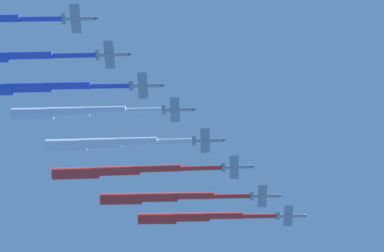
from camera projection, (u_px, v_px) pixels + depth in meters
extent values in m
cylinder|color=#9EA3AD|center=(290.00, 216.00, 239.57)|extent=(8.07, 6.01, 1.13)
cone|color=#1959A5|center=(306.00, 216.00, 239.53)|extent=(1.68, 1.62, 1.07)
cylinder|color=black|center=(275.00, 216.00, 239.61)|extent=(0.97, 1.04, 0.85)
ellipsoid|color=black|center=(296.00, 215.00, 239.95)|extent=(2.01, 1.72, 0.70)
cube|color=#9EA3AD|center=(288.00, 216.00, 239.53)|extent=(6.97, 8.46, 0.38)
cube|color=#1959A5|center=(288.00, 225.00, 241.69)|extent=(2.30, 1.88, 0.12)
cube|color=#1959A5|center=(289.00, 206.00, 237.49)|extent=(2.30, 1.88, 0.12)
cube|color=#9EA3AD|center=(278.00, 216.00, 239.60)|extent=(2.71, 3.26, 0.19)
cube|color=#1959A5|center=(278.00, 214.00, 240.40)|extent=(1.25, 0.93, 1.90)
cylinder|color=red|center=(257.00, 216.00, 239.65)|extent=(10.66, 7.92, 1.44)
cylinder|color=red|center=(224.00, 216.00, 239.56)|extent=(11.07, 8.51, 2.16)
cylinder|color=red|center=(191.00, 217.00, 239.86)|extent=(11.47, 9.11, 2.88)
cylinder|color=red|center=(157.00, 219.00, 240.18)|extent=(11.88, 9.70, 3.60)
cylinder|color=#9EA3AD|center=(264.00, 196.00, 232.61)|extent=(8.06, 5.98, 1.10)
cone|color=#1959A5|center=(281.00, 196.00, 232.58)|extent=(1.66, 1.60, 1.05)
cylinder|color=black|center=(248.00, 196.00, 232.65)|extent=(0.96, 1.02, 0.83)
ellipsoid|color=black|center=(271.00, 195.00, 233.00)|extent=(2.00, 1.70, 0.68)
cube|color=#9EA3AD|center=(262.00, 196.00, 232.58)|extent=(6.97, 8.46, 0.17)
cube|color=#1959A5|center=(262.00, 206.00, 234.63)|extent=(2.29, 1.87, 0.10)
cube|color=#1959A5|center=(263.00, 185.00, 230.64)|extent=(2.29, 1.87, 0.10)
cube|color=#9EA3AD|center=(252.00, 196.00, 232.64)|extent=(2.71, 3.26, 0.11)
cube|color=#1959A5|center=(251.00, 194.00, 233.45)|extent=(1.23, 0.89, 1.90)
cylinder|color=red|center=(229.00, 196.00, 232.69)|extent=(11.16, 8.24, 1.40)
cylinder|color=red|center=(193.00, 196.00, 232.61)|extent=(11.56, 8.82, 2.11)
cylinder|color=red|center=(157.00, 197.00, 232.90)|extent=(11.95, 9.40, 2.81)
cylinder|color=red|center=(121.00, 199.00, 233.21)|extent=(12.35, 9.98, 3.51)
cylinder|color=#9EA3AD|center=(236.00, 167.00, 229.02)|extent=(7.97, 6.14, 1.11)
cone|color=#1959A5|center=(253.00, 167.00, 228.93)|extent=(1.67, 1.62, 1.06)
cylinder|color=black|center=(220.00, 167.00, 229.11)|extent=(0.97, 1.03, 0.84)
ellipsoid|color=black|center=(243.00, 166.00, 229.39)|extent=(1.99, 1.73, 0.69)
cube|color=#9EA3AD|center=(234.00, 167.00, 228.99)|extent=(7.08, 8.40, 0.25)
cube|color=#1959A5|center=(234.00, 178.00, 231.01)|extent=(2.28, 1.91, 0.11)
cube|color=#1959A5|center=(234.00, 156.00, 227.09)|extent=(2.28, 1.91, 0.11)
cube|color=#9EA3AD|center=(223.00, 167.00, 229.09)|extent=(2.76, 3.24, 0.14)
cube|color=#1959A5|center=(223.00, 166.00, 229.91)|extent=(1.22, 0.93, 1.90)
cylinder|color=red|center=(198.00, 168.00, 229.23)|extent=(12.26, 9.33, 1.42)
cylinder|color=red|center=(157.00, 168.00, 229.30)|extent=(12.67, 9.90, 2.13)
cylinder|color=red|center=(117.00, 171.00, 229.73)|extent=(13.08, 10.48, 2.84)
cylinder|color=red|center=(76.00, 173.00, 230.18)|extent=(13.49, 11.06, 3.55)
cylinder|color=#9EA3AD|center=(207.00, 140.00, 224.06)|extent=(8.01, 6.08, 1.11)
cone|color=#1959A5|center=(224.00, 140.00, 223.99)|extent=(1.67, 1.61, 1.06)
cylinder|color=black|center=(191.00, 141.00, 224.13)|extent=(0.97, 1.03, 0.84)
ellipsoid|color=black|center=(214.00, 139.00, 224.44)|extent=(2.00, 1.72, 0.69)
cube|color=#9EA3AD|center=(205.00, 140.00, 224.03)|extent=(7.03, 8.43, 0.25)
cube|color=#1959A5|center=(205.00, 151.00, 226.05)|extent=(2.29, 1.89, 0.11)
cube|color=#1959A5|center=(205.00, 129.00, 222.13)|extent=(2.29, 1.89, 0.11)
cube|color=#9EA3AD|center=(194.00, 141.00, 224.12)|extent=(2.74, 3.25, 0.14)
cube|color=#1959A5|center=(194.00, 139.00, 224.93)|extent=(1.23, 0.92, 1.90)
cylinder|color=white|center=(172.00, 141.00, 224.20)|extent=(10.52, 7.97, 1.42)
cylinder|color=white|center=(137.00, 141.00, 224.20)|extent=(10.93, 8.55, 2.13)
cylinder|color=white|center=(101.00, 143.00, 224.55)|extent=(11.34, 9.13, 2.84)
cylinder|color=white|center=(66.00, 145.00, 224.91)|extent=(11.74, 9.71, 3.55)
cylinder|color=#9EA3AD|center=(177.00, 110.00, 220.43)|extent=(8.04, 6.06, 1.13)
cone|color=#1959A5|center=(194.00, 109.00, 220.37)|extent=(1.68, 1.62, 1.07)
cylinder|color=black|center=(160.00, 110.00, 220.48)|extent=(0.97, 1.04, 0.84)
ellipsoid|color=black|center=(184.00, 109.00, 220.80)|extent=(2.00, 1.72, 0.70)
cube|color=#9EA3AD|center=(175.00, 110.00, 220.39)|extent=(7.01, 8.44, 0.34)
cube|color=#1959A5|center=(175.00, 121.00, 222.53)|extent=(2.29, 1.89, 0.12)
cube|color=#1959A5|center=(174.00, 98.00, 218.37)|extent=(2.29, 1.89, 0.12)
cube|color=#9EA3AD|center=(164.00, 110.00, 220.47)|extent=(2.73, 3.26, 0.18)
cube|color=#1959A5|center=(164.00, 108.00, 221.27)|extent=(1.24, 0.93, 1.90)
cylinder|color=white|center=(141.00, 110.00, 220.54)|extent=(10.64, 8.00, 1.43)
cylinder|color=white|center=(105.00, 110.00, 220.50)|extent=(11.05, 8.59, 2.15)
cylinder|color=white|center=(69.00, 112.00, 220.84)|extent=(11.46, 9.17, 2.87)
cylinder|color=white|center=(33.00, 114.00, 221.19)|extent=(11.87, 9.76, 3.58)
cylinder|color=#9EA3AD|center=(145.00, 85.00, 212.93)|extent=(8.06, 6.02, 1.13)
cone|color=#1959A5|center=(163.00, 85.00, 212.89)|extent=(1.68, 1.62, 1.07)
cylinder|color=black|center=(128.00, 86.00, 212.97)|extent=(0.97, 1.04, 0.85)
ellipsoid|color=black|center=(152.00, 85.00, 213.31)|extent=(2.01, 1.72, 0.70)
cube|color=#9EA3AD|center=(143.00, 86.00, 212.90)|extent=(6.97, 8.46, 0.38)
cube|color=#1959A5|center=(143.00, 97.00, 215.05)|extent=(2.29, 1.88, 0.12)
cube|color=#1959A5|center=(142.00, 73.00, 210.86)|extent=(2.29, 1.88, 0.12)
cube|color=#9EA3AD|center=(131.00, 86.00, 212.96)|extent=(2.72, 3.26, 0.19)
cube|color=#1959A5|center=(131.00, 84.00, 213.76)|extent=(1.25, 0.93, 1.90)
cylinder|color=blue|center=(107.00, 86.00, 213.02)|extent=(11.03, 8.19, 1.44)
cylinder|color=blue|center=(68.00, 86.00, 212.94)|extent=(11.44, 8.78, 2.16)
cylinder|color=blue|center=(29.00, 87.00, 213.25)|extent=(11.84, 9.37, 2.88)
cylinder|color=#9EA3AD|center=(111.00, 55.00, 208.06)|extent=(8.02, 6.05, 1.11)
cone|color=#1959A5|center=(130.00, 54.00, 208.00)|extent=(1.67, 1.61, 1.05)
cylinder|color=black|center=(94.00, 55.00, 208.12)|extent=(0.97, 1.02, 0.83)
ellipsoid|color=black|center=(119.00, 54.00, 208.44)|extent=(2.00, 1.71, 0.68)
cube|color=#9EA3AD|center=(109.00, 55.00, 208.03)|extent=(7.02, 8.44, 0.19)
cube|color=#1959A5|center=(110.00, 67.00, 210.11)|extent=(2.29, 1.89, 0.10)
cube|color=#1959A5|center=(108.00, 42.00, 206.06)|extent=(2.29, 1.89, 0.10)
cube|color=#9EA3AD|center=(97.00, 55.00, 208.11)|extent=(2.73, 3.25, 0.12)
cube|color=#1959A5|center=(98.00, 53.00, 208.92)|extent=(1.22, 0.91, 1.90)
cylinder|color=blue|center=(71.00, 55.00, 208.19)|extent=(11.97, 8.94, 1.41)
cylinder|color=blue|center=(27.00, 55.00, 208.18)|extent=(12.38, 9.51, 2.11)
cylinder|color=#9EA3AD|center=(78.00, 19.00, 205.24)|extent=(8.07, 5.98, 1.12)
cone|color=#1959A5|center=(96.00, 18.00, 205.21)|extent=(1.67, 1.61, 1.06)
cylinder|color=black|center=(60.00, 19.00, 205.27)|extent=(0.97, 1.03, 0.84)
ellipsoid|color=black|center=(85.00, 18.00, 205.63)|extent=(2.00, 1.70, 0.69)
cube|color=#9EA3AD|center=(75.00, 19.00, 205.20)|extent=(6.95, 8.47, 0.27)
cube|color=#1959A5|center=(77.00, 32.00, 207.21)|extent=(2.30, 1.87, 0.11)
cube|color=#1959A5|center=(74.00, 5.00, 203.30)|extent=(2.30, 1.87, 0.11)
cube|color=#9EA3AD|center=(63.00, 19.00, 205.26)|extent=(2.71, 3.27, 0.15)
cube|color=#1959A5|center=(64.00, 17.00, 206.08)|extent=(1.24, 0.91, 1.90)
cylinder|color=blue|center=(37.00, 19.00, 205.30)|extent=(11.52, 8.46, 1.42)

